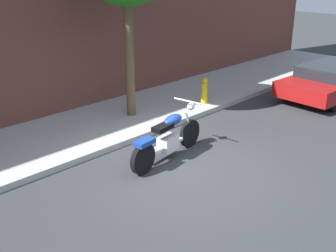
# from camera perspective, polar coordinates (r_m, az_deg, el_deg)

# --- Properties ---
(ground_plane) EXTENTS (60.00, 60.00, 0.00)m
(ground_plane) POSITION_cam_1_polar(r_m,az_deg,el_deg) (8.30, 2.18, -6.29)
(ground_plane) COLOR #303335
(sidewalk) EXTENTS (24.88, 2.74, 0.14)m
(sidewalk) POSITION_cam_1_polar(r_m,az_deg,el_deg) (10.45, -10.58, -0.17)
(sidewalk) COLOR #A8A8A8
(sidewalk) RESTS_ON ground
(motorcycle) EXTENTS (2.29, 0.70, 1.14)m
(motorcycle) POSITION_cam_1_polar(r_m,az_deg,el_deg) (8.59, -0.04, -1.80)
(motorcycle) COLOR black
(motorcycle) RESTS_ON ground
(parked_car_red) EXTENTS (4.35, 1.95, 1.03)m
(parked_car_red) POSITION_cam_1_polar(r_m,az_deg,el_deg) (13.88, 22.25, 6.11)
(parked_car_red) COLOR black
(parked_car_red) RESTS_ON ground
(fire_hydrant) EXTENTS (0.20, 0.20, 0.91)m
(fire_hydrant) POSITION_cam_1_polar(r_m,az_deg,el_deg) (11.84, 5.12, 4.69)
(fire_hydrant) COLOR gold
(fire_hydrant) RESTS_ON ground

